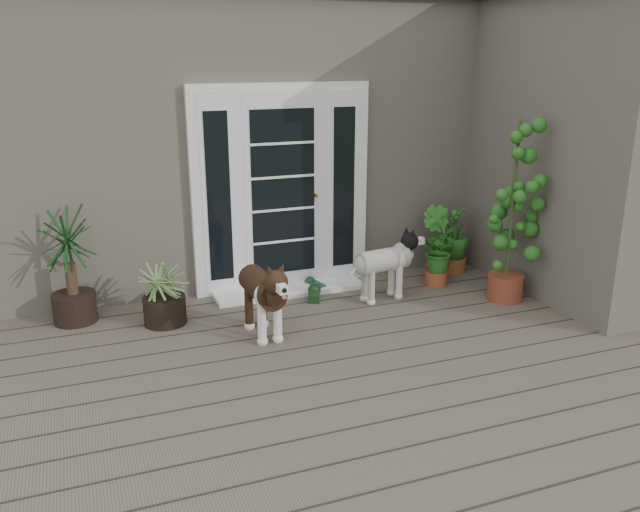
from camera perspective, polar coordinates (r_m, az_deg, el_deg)
name	(u,v)px	position (r m, az deg, el deg)	size (l,w,h in m)	color
deck	(391,377)	(5.36, 6.26, -10.50)	(6.20, 4.60, 0.12)	#6B5B4C
house_main	(249,132)	(8.79, -6.25, 10.69)	(7.40, 4.00, 3.10)	#665E54
house_wing	(598,154)	(7.43, 23.15, 8.21)	(1.60, 2.40, 3.10)	#665E54
door_unit	(282,189)	(6.84, -3.34, 5.86)	(1.90, 0.14, 2.15)	white
door_step	(289,290)	(6.95, -2.69, -2.96)	(1.60, 0.40, 0.05)	white
brindle_dog	(262,300)	(5.81, -5.05, -3.89)	(0.35, 0.81, 0.67)	#362213
white_dog	(383,271)	(6.67, 5.49, -1.30)	(0.32, 0.74, 0.62)	silver
spider_plant	(163,288)	(6.22, -13.54, -2.74)	(0.66, 0.66, 0.70)	#91AB69
yucca	(70,266)	(6.45, -21.02, -0.82)	(0.76, 0.76, 1.10)	black
herb_a	(437,261)	(7.19, 10.15, -0.42)	(0.43, 0.43, 0.54)	#18561E
herb_b	(438,252)	(7.42, 10.25, 0.35)	(0.40, 0.40, 0.60)	#1E611B
herb_c	(454,244)	(7.68, 11.62, 1.02)	(0.41, 0.41, 0.64)	#194D16
sapling	(512,210)	(6.75, 16.44, 3.91)	(0.56, 0.56, 1.90)	#175017
clog_left	(315,285)	(7.03, -0.43, -2.51)	(0.14, 0.30, 0.09)	#173A21
clog_right	(314,294)	(6.74, -0.52, -3.34)	(0.16, 0.34, 0.10)	black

